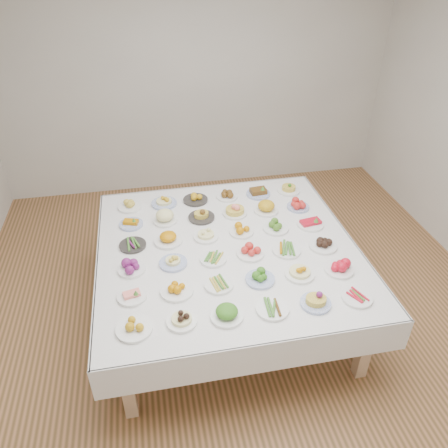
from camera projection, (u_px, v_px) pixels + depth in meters
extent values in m
plane|color=#A76E45|center=(236.00, 305.00, 4.18)|extent=(5.00, 5.00, 0.00)
cube|color=beige|center=(195.00, 83.00, 5.43)|extent=(5.00, 0.02, 2.80)
cube|color=white|center=(227.00, 249.00, 3.72)|extent=(2.16, 2.16, 0.06)
cube|color=white|center=(207.00, 197.00, 4.66)|extent=(2.18, 0.02, 0.28)
cube|color=white|center=(260.00, 359.00, 2.90)|extent=(2.18, 0.02, 0.28)
cube|color=white|center=(344.00, 245.00, 3.95)|extent=(0.01, 2.18, 0.28)
cube|color=white|center=(99.00, 275.00, 3.61)|extent=(0.02, 2.18, 0.28)
cube|color=#D0AE85|center=(127.00, 383.00, 3.05)|extent=(0.09, 0.09, 0.69)
cube|color=#D0AE85|center=(366.00, 344.00, 3.34)|extent=(0.09, 0.09, 0.69)
cube|color=#D0AE85|center=(125.00, 236.00, 4.52)|extent=(0.09, 0.09, 0.69)
cube|color=#D0AE85|center=(291.00, 218.00, 4.81)|extent=(0.09, 0.09, 0.69)
cylinder|color=white|center=(134.00, 329.00, 2.92)|extent=(0.24, 0.24, 0.02)
cylinder|color=white|center=(182.00, 322.00, 2.98)|extent=(0.21, 0.21, 0.02)
cylinder|color=white|center=(227.00, 316.00, 3.02)|extent=(0.23, 0.23, 0.02)
cylinder|color=white|center=(272.00, 309.00, 3.07)|extent=(0.23, 0.23, 0.02)
cylinder|color=#4C66B2|center=(315.00, 304.00, 3.12)|extent=(0.22, 0.22, 0.02)
cylinder|color=white|center=(357.00, 298.00, 3.17)|extent=(0.22, 0.22, 0.02)
cylinder|color=white|center=(132.00, 297.00, 3.18)|extent=(0.21, 0.21, 0.02)
cylinder|color=white|center=(177.00, 291.00, 3.23)|extent=(0.24, 0.24, 0.02)
cylinder|color=white|center=(219.00, 285.00, 3.29)|extent=(0.22, 0.22, 0.02)
cylinder|color=#4C66B2|center=(260.00, 280.00, 3.34)|extent=(0.22, 0.22, 0.02)
cylinder|color=white|center=(299.00, 274.00, 3.39)|extent=(0.23, 0.23, 0.02)
cylinder|color=white|center=(339.00, 270.00, 3.43)|extent=(0.23, 0.23, 0.02)
cylinder|color=white|center=(132.00, 270.00, 3.44)|extent=(0.21, 0.21, 0.02)
cylinder|color=#4C66B2|center=(173.00, 263.00, 3.50)|extent=(0.22, 0.22, 0.02)
cylinder|color=white|center=(213.00, 259.00, 3.54)|extent=(0.21, 0.21, 0.02)
cylinder|color=white|center=(250.00, 254.00, 3.60)|extent=(0.22, 0.22, 0.02)
cylinder|color=white|center=(286.00, 251.00, 3.64)|extent=(0.23, 0.23, 0.02)
cylinder|color=white|center=(323.00, 246.00, 3.69)|extent=(0.23, 0.23, 0.02)
cylinder|color=#2E2B29|center=(133.00, 246.00, 3.70)|extent=(0.22, 0.22, 0.02)
cylinder|color=white|center=(168.00, 241.00, 3.75)|extent=(0.24, 0.24, 0.02)
cylinder|color=white|center=(206.00, 237.00, 3.80)|extent=(0.21, 0.21, 0.02)
cylinder|color=white|center=(241.00, 232.00, 3.86)|extent=(0.21, 0.21, 0.02)
cylinder|color=white|center=(276.00, 229.00, 3.91)|extent=(0.23, 0.23, 0.02)
cylinder|color=white|center=(310.00, 224.00, 3.96)|extent=(0.24, 0.24, 0.02)
cylinder|color=#4C66B2|center=(131.00, 225.00, 3.96)|extent=(0.21, 0.21, 0.02)
cylinder|color=white|center=(165.00, 221.00, 4.01)|extent=(0.21, 0.21, 0.02)
cylinder|color=#2E2B29|center=(201.00, 218.00, 4.06)|extent=(0.24, 0.24, 0.02)
cylinder|color=white|center=(235.00, 214.00, 4.12)|extent=(0.22, 0.22, 0.02)
cylinder|color=white|center=(266.00, 211.00, 4.16)|extent=(0.23, 0.23, 0.02)
cylinder|color=#4C66B2|center=(298.00, 207.00, 4.21)|extent=(0.21, 0.21, 0.02)
cylinder|color=white|center=(130.00, 207.00, 4.21)|extent=(0.23, 0.23, 0.02)
cylinder|color=#4C66B2|center=(164.00, 204.00, 4.26)|extent=(0.24, 0.24, 0.02)
cylinder|color=#2E2B29|center=(196.00, 200.00, 4.32)|extent=(0.24, 0.24, 0.02)
cylinder|color=white|center=(227.00, 197.00, 4.37)|extent=(0.21, 0.21, 0.02)
cylinder|color=#4C66B2|center=(258.00, 194.00, 4.42)|extent=(0.24, 0.24, 0.02)
cylinder|color=white|center=(288.00, 191.00, 4.47)|extent=(0.23, 0.23, 0.02)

